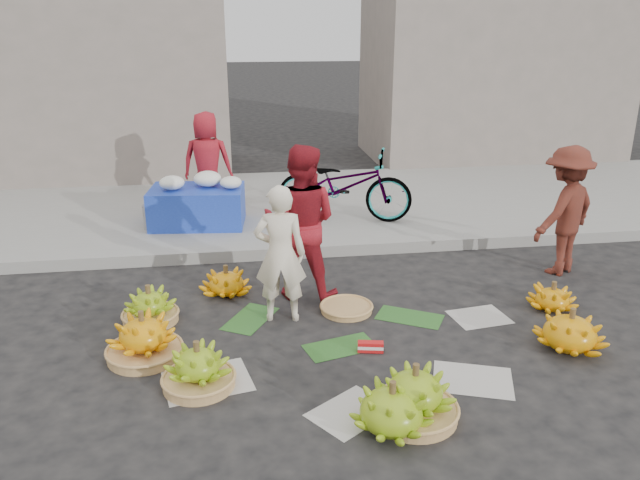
{
  "coord_description": "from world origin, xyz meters",
  "views": [
    {
      "loc": [
        -1.02,
        -5.19,
        2.86
      ],
      "look_at": [
        -0.15,
        0.8,
        0.7
      ],
      "focal_mm": 35.0,
      "sensor_mm": 36.0,
      "label": 1
    }
  ],
  "objects": [
    {
      "name": "curb",
      "position": [
        0.0,
        2.2,
        0.07
      ],
      "size": [
        40.0,
        0.25,
        0.15
      ],
      "primitive_type": "cube",
      "color": "gray",
      "rests_on": "ground"
    },
    {
      "name": "building_left",
      "position": [
        -4.0,
        7.2,
        2.0
      ],
      "size": [
        6.0,
        3.0,
        4.0
      ],
      "primitive_type": "cube",
      "color": "gray",
      "rests_on": "sidewalk"
    },
    {
      "name": "bicycle",
      "position": [
        0.56,
        3.25,
        0.62
      ],
      "size": [
        1.22,
        2.03,
        1.01
      ],
      "primitive_type": "imported",
      "rotation": [
        0.0,
        0.0,
        1.26
      ],
      "color": "gray",
      "rests_on": "sidewalk"
    },
    {
      "name": "building_right",
      "position": [
        4.5,
        7.7,
        2.5
      ],
      "size": [
        5.0,
        3.0,
        5.0
      ],
      "primitive_type": "cube",
      "color": "gray",
      "rests_on": "sidewalk"
    },
    {
      "name": "flower_table",
      "position": [
        -1.5,
        3.3,
        0.42
      ],
      "size": [
        1.34,
        0.92,
        0.74
      ],
      "rotation": [
        0.0,
        0.0,
        -0.1
      ],
      "color": "#1B37B3",
      "rests_on": "sidewalk"
    },
    {
      "name": "banana_bunch_4",
      "position": [
        1.96,
        -0.52,
        0.18
      ],
      "size": [
        0.75,
        0.75,
        0.4
      ],
      "rotation": [
        0.0,
        0.0,
        -0.15
      ],
      "color": "#EFA20B",
      "rests_on": "ground"
    },
    {
      "name": "banana_bunch_5",
      "position": [
        2.21,
        0.27,
        0.13
      ],
      "size": [
        0.5,
        0.5,
        0.31
      ],
      "rotation": [
        0.0,
        0.0,
        0.05
      ],
      "color": "#EFA20B",
      "rests_on": "ground"
    },
    {
      "name": "vendor_red",
      "position": [
        -0.32,
        1.0,
        0.83
      ],
      "size": [
        0.97,
        0.85,
        1.66
      ],
      "primitive_type": "imported",
      "rotation": [
        0.0,
        0.0,
        2.82
      ],
      "color": "#AB1A22",
      "rests_on": "ground"
    },
    {
      "name": "ground",
      "position": [
        0.0,
        0.0,
        0.0
      ],
      "size": [
        80.0,
        80.0,
        0.0
      ],
      "primitive_type": "plane",
      "color": "black",
      "rests_on": "ground"
    },
    {
      "name": "sidewalk",
      "position": [
        0.0,
        4.3,
        0.06
      ],
      "size": [
        40.0,
        4.0,
        0.12
      ],
      "primitive_type": "cube",
      "color": "gray",
      "rests_on": "ground"
    },
    {
      "name": "banana_bunch_6",
      "position": [
        -1.88,
        0.59,
        0.16
      ],
      "size": [
        0.59,
        0.59,
        0.39
      ],
      "rotation": [
        0.0,
        0.0,
        -0.34
      ],
      "color": "#B1824A",
      "rests_on": "ground"
    },
    {
      "name": "banana_bunch_1",
      "position": [
        -1.36,
        -0.67,
        0.17
      ],
      "size": [
        0.64,
        0.64,
        0.42
      ],
      "rotation": [
        0.0,
        0.0,
        0.33
      ],
      "color": "#B1824A",
      "rests_on": "ground"
    },
    {
      "name": "vendor_cream",
      "position": [
        -0.59,
        0.47,
        0.69
      ],
      "size": [
        0.54,
        0.38,
        1.39
      ],
      "primitive_type": "imported",
      "rotation": [
        0.0,
        0.0,
        3.04
      ],
      "color": "white",
      "rests_on": "ground"
    },
    {
      "name": "incense_stack",
      "position": [
        0.15,
        -0.32,
        0.05
      ],
      "size": [
        0.24,
        0.12,
        0.09
      ],
      "primitive_type": "cube",
      "rotation": [
        0.0,
        0.0,
        -0.2
      ],
      "color": "red",
      "rests_on": "ground"
    },
    {
      "name": "basket_spare",
      "position": [
        0.09,
        0.53,
        0.03
      ],
      "size": [
        0.69,
        0.69,
        0.06
      ],
      "primitive_type": "cylinder",
      "rotation": [
        0.0,
        0.0,
        0.39
      ],
      "color": "#B1824A",
      "rests_on": "ground"
    },
    {
      "name": "banana_bunch_3",
      "position": [
        0.05,
        -1.45,
        0.18
      ],
      "size": [
        0.69,
        0.69,
        0.4
      ],
      "rotation": [
        0.0,
        0.0,
        0.06
      ],
      "color": "#6D9C16",
      "rests_on": "ground"
    },
    {
      "name": "newspaper_scatter",
      "position": [
        0.0,
        -0.8,
        0.0
      ],
      "size": [
        3.2,
        1.8,
        0.0
      ],
      "primitive_type": null,
      "color": "beige",
      "rests_on": "ground"
    },
    {
      "name": "banana_bunch_2",
      "position": [
        0.26,
        -1.33,
        0.2
      ],
      "size": [
        0.74,
        0.74,
        0.46
      ],
      "rotation": [
        0.0,
        0.0,
        -0.33
      ],
      "color": "#B1824A",
      "rests_on": "ground"
    },
    {
      "name": "banana_bunch_0",
      "position": [
        -1.86,
        -0.12,
        0.19
      ],
      "size": [
        0.74,
        0.74,
        0.45
      ],
      "rotation": [
        0.0,
        0.0,
        0.34
      ],
      "color": "#B1824A",
      "rests_on": "ground"
    },
    {
      "name": "flower_vendor",
      "position": [
        -1.36,
        3.97,
        0.86
      ],
      "size": [
        0.79,
        0.57,
        1.48
      ],
      "primitive_type": "imported",
      "rotation": [
        0.0,
        0.0,
        3.0
      ],
      "color": "#AB1A22",
      "rests_on": "sidewalk"
    },
    {
      "name": "banana_leaves",
      "position": [
        -0.1,
        0.2,
        0.0
      ],
      "size": [
        2.0,
        1.0,
        0.0
      ],
      "primitive_type": null,
      "color": "#20561C",
      "rests_on": "ground"
    },
    {
      "name": "grey_bucket",
      "position": [
        -2.09,
        3.22,
        0.29
      ],
      "size": [
        0.3,
        0.3,
        0.34
      ],
      "primitive_type": "cylinder",
      "color": "gray",
      "rests_on": "sidewalk"
    },
    {
      "name": "banana_bunch_7",
      "position": [
        -1.13,
        1.15,
        0.15
      ],
      "size": [
        0.62,
        0.62,
        0.34
      ],
      "rotation": [
        0.0,
        0.0,
        -0.2
      ],
      "color": "#EFA20B",
      "rests_on": "ground"
    },
    {
      "name": "man_striped",
      "position": [
        2.78,
        1.22,
        0.76
      ],
      "size": [
        1.13,
        0.98,
        1.52
      ],
      "primitive_type": "imported",
      "rotation": [
        0.0,
        0.0,
        3.67
      ],
      "color": "#9D301C",
      "rests_on": "ground"
    }
  ]
}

